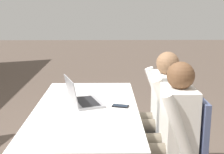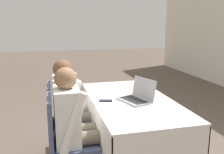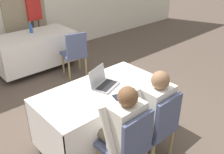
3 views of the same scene
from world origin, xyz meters
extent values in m
cube|color=white|center=(0.00, 0.00, 0.74)|extent=(1.60, 0.83, 0.02)
cube|color=white|center=(0.00, -0.41, 0.43)|extent=(1.60, 0.01, 0.62)
cube|color=white|center=(0.00, 0.41, 0.43)|extent=(1.60, 0.01, 0.62)
cube|color=white|center=(-0.80, 0.00, 0.43)|extent=(0.01, 0.83, 0.62)
cube|color=#99999E|center=(0.10, 0.00, 0.76)|extent=(0.39, 0.32, 0.02)
cube|color=black|center=(0.10, 0.00, 0.78)|extent=(0.33, 0.24, 0.00)
cube|color=#99999E|center=(0.05, 0.12, 0.88)|extent=(0.34, 0.15, 0.21)
cube|color=black|center=(0.05, 0.12, 0.88)|extent=(0.30, 0.13, 0.18)
cube|color=black|center=(0.01, -0.28, 0.76)|extent=(0.10, 0.15, 0.01)
cube|color=#192333|center=(0.01, -0.28, 0.77)|extent=(0.09, 0.13, 0.00)
cube|color=white|center=(-0.39, -0.18, 0.76)|extent=(0.27, 0.34, 0.00)
cube|color=white|center=(0.09, -0.01, 0.76)|extent=(0.29, 0.35, 0.00)
cylinder|color=tan|center=(-0.07, -0.47, 0.20)|extent=(0.04, 0.04, 0.41)
cylinder|color=tan|center=(-0.42, -0.47, 0.20)|extent=(0.04, 0.04, 0.41)
cylinder|color=tan|center=(-0.07, -0.82, 0.20)|extent=(0.04, 0.04, 0.41)
cylinder|color=tan|center=(-0.42, -0.82, 0.20)|extent=(0.04, 0.04, 0.41)
cube|color=#4C567A|center=(-0.24, -0.64, 0.43)|extent=(0.44, 0.44, 0.05)
cube|color=#4C567A|center=(-0.24, -0.84, 0.68)|extent=(0.40, 0.04, 0.45)
cylinder|color=tan|center=(0.07, -0.47, 0.20)|extent=(0.04, 0.04, 0.41)
cube|color=#4C567A|center=(0.24, -0.64, 0.43)|extent=(0.44, 0.44, 0.05)
cube|color=#4C567A|center=(0.24, -0.84, 0.68)|extent=(0.40, 0.04, 0.45)
cylinder|color=#665B4C|center=(-0.15, -0.51, 0.52)|extent=(0.13, 0.42, 0.13)
cylinder|color=#665B4C|center=(-0.33, -0.51, 0.52)|extent=(0.13, 0.42, 0.13)
cylinder|color=#665B4C|center=(-0.15, -0.33, 0.23)|extent=(0.10, 0.10, 0.46)
cylinder|color=#665B4C|center=(-0.33, -0.33, 0.23)|extent=(0.10, 0.10, 0.46)
cube|color=silver|center=(-0.24, -0.69, 0.72)|extent=(0.36, 0.22, 0.52)
cylinder|color=silver|center=(-0.03, -0.65, 0.73)|extent=(0.08, 0.26, 0.54)
cylinder|color=silver|center=(-0.45, -0.65, 0.73)|extent=(0.08, 0.26, 0.54)
sphere|color=brown|center=(-0.24, -0.69, 1.07)|extent=(0.20, 0.20, 0.20)
cylinder|color=#665B4C|center=(0.33, -0.51, 0.52)|extent=(0.13, 0.42, 0.13)
cylinder|color=#665B4C|center=(0.15, -0.51, 0.52)|extent=(0.13, 0.42, 0.13)
cube|color=white|center=(0.24, -0.69, 0.72)|extent=(0.36, 0.22, 0.52)
cylinder|color=white|center=(0.45, -0.65, 0.73)|extent=(0.08, 0.26, 0.54)
cylinder|color=white|center=(0.03, -0.65, 0.73)|extent=(0.08, 0.26, 0.54)
sphere|color=#8C6647|center=(0.24, -0.69, 1.07)|extent=(0.20, 0.20, 0.20)
camera|label=1|loc=(-2.39, -0.17, 1.56)|focal=50.00mm
camera|label=2|loc=(2.42, -0.82, 1.55)|focal=40.00mm
camera|label=3|loc=(-1.68, -2.05, 2.30)|focal=40.00mm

